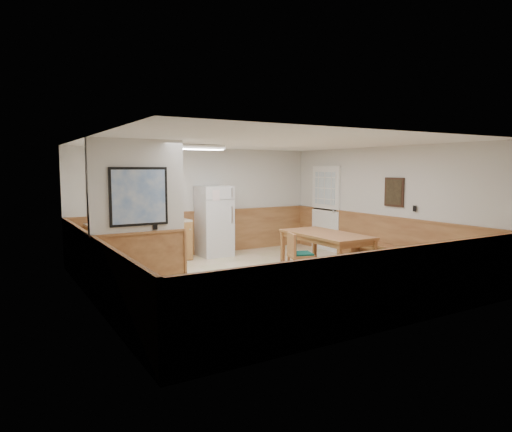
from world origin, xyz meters
TOP-DOWN VIEW (x-y plane):
  - ground at (0.00, 0.00)m, footprint 6.00×6.00m
  - ceiling at (0.00, 0.00)m, footprint 6.00×6.00m
  - back_wall at (0.00, 3.00)m, footprint 6.00×0.02m
  - right_wall at (3.00, 0.00)m, footprint 0.02×6.00m
  - left_wall at (-3.00, 0.00)m, footprint 0.02×6.00m
  - wainscot_back at (0.00, 2.98)m, footprint 6.00×0.04m
  - wainscot_right at (2.98, 0.00)m, footprint 0.04×6.00m
  - wainscot_left at (-2.98, 0.00)m, footprint 0.04×6.00m
  - partition_wall at (-2.25, 0.19)m, footprint 1.50×0.20m
  - kitchen_counter at (-1.21, 2.68)m, footprint 2.20×0.61m
  - exterior_door at (2.96, 1.90)m, footprint 0.07×1.02m
  - kitchen_window at (-2.10, 2.98)m, footprint 0.80×0.04m
  - wall_painting at (2.97, -0.30)m, footprint 0.04×0.50m
  - fluorescent_fixture at (-0.80, 1.30)m, footprint 1.20×0.30m
  - refrigerator at (0.24, 2.63)m, footprint 0.73×0.72m
  - dining_table at (1.51, 0.10)m, footprint 0.99×1.96m
  - dining_bench at (2.80, 0.04)m, footprint 0.51×1.49m
  - dining_chair at (0.59, -0.17)m, footprint 0.69×0.56m
  - fire_extinguisher at (-0.63, 2.73)m, footprint 0.12×0.12m
  - soap_bottle at (-2.31, 2.68)m, footprint 0.09×0.09m

SIDE VIEW (x-z plane):
  - ground at x=0.00m, z-range 0.00..0.00m
  - dining_bench at x=2.80m, z-range 0.11..0.56m
  - kitchen_counter at x=-1.21m, z-range -0.04..0.96m
  - dining_chair at x=0.59m, z-range 0.07..0.92m
  - wainscot_back at x=0.00m, z-range 0.00..1.00m
  - wainscot_right at x=2.98m, z-range 0.00..1.00m
  - wainscot_left at x=-2.98m, z-range 0.00..1.00m
  - dining_table at x=1.51m, z-range 0.29..1.04m
  - refrigerator at x=0.24m, z-range 0.00..1.64m
  - soap_bottle at x=-2.31m, z-range 0.90..1.13m
  - exterior_door at x=2.96m, z-range -0.02..2.13m
  - fire_extinguisher at x=-0.63m, z-range 0.87..1.34m
  - partition_wall at x=-2.25m, z-range -0.02..2.48m
  - back_wall at x=0.00m, z-range 0.00..2.50m
  - right_wall at x=3.00m, z-range 0.00..2.50m
  - left_wall at x=-3.00m, z-range 0.00..2.50m
  - kitchen_window at x=-2.10m, z-range 1.05..2.05m
  - wall_painting at x=2.97m, z-range 1.25..1.85m
  - fluorescent_fixture at x=-0.80m, z-range 2.40..2.49m
  - ceiling at x=0.00m, z-range 2.49..2.51m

